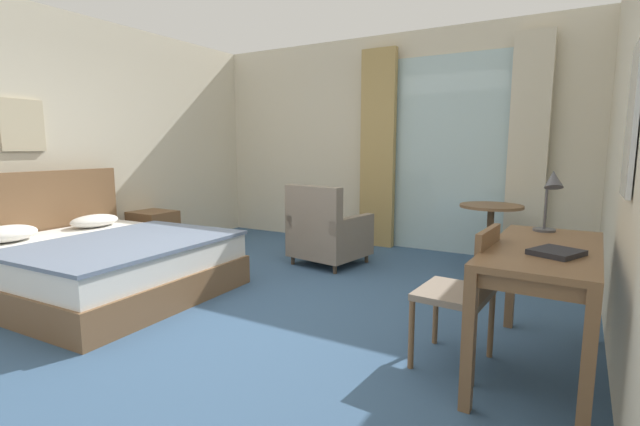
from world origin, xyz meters
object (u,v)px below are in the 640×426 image
writing_desk (544,262)px  desk_lamp (551,190)px  closed_book (556,252)px  round_cafe_table (490,223)px  desk_chair (466,286)px  bed (99,263)px  nightstand (154,232)px  framed_picture (22,125)px  armchair_by_window (327,234)px

writing_desk → desk_lamp: bearing=91.0°
closed_book → round_cafe_table: size_ratio=0.33×
desk_chair → round_cafe_table: 2.31m
writing_desk → bed: bearing=-173.8°
nightstand → round_cafe_table: (3.88, 1.21, 0.27)m
desk_lamp → desk_chair: bearing=-125.7°
closed_book → bed: bearing=-152.5°
nightstand → framed_picture: bearing=-99.9°
bed → desk_lamp: size_ratio=4.72×
framed_picture → round_cafe_table: bearing=31.8°
desk_chair → round_cafe_table: bearing=96.2°
nightstand → armchair_by_window: bearing=15.0°
desk_lamp → closed_book: (0.08, -0.61, -0.28)m
nightstand → round_cafe_table: 4.07m
desk_lamp → round_cafe_table: bearing=110.1°
bed → closed_book: size_ratio=8.60×
bed → framed_picture: (-1.11, 0.00, 1.28)m
round_cafe_table → nightstand: bearing=-162.7°
bed → nightstand: (-0.88, 1.34, -0.02)m
writing_desk → desk_chair: size_ratio=1.55×
nightstand → desk_chair: size_ratio=0.61×
bed → armchair_by_window: size_ratio=2.26×
bed → armchair_by_window: (1.34, 1.93, 0.08)m
bed → framed_picture: size_ratio=4.01×
round_cafe_table → closed_book: bearing=-73.2°
desk_lamp → bed: bearing=-167.7°
framed_picture → armchair_by_window: bearing=38.2°
round_cafe_table → framed_picture: size_ratio=1.41×
writing_desk → nightstand: bearing=168.2°
bed → closed_book: (3.72, 0.18, 0.51)m
closed_book → round_cafe_table: (-0.72, 2.37, -0.25)m
bed → desk_lamp: bearing=12.3°
desk_lamp → armchair_by_window: (-2.30, 1.14, -0.71)m
desk_lamp → closed_book: 0.67m
writing_desk → framed_picture: size_ratio=2.60×
closed_book → round_cafe_table: bearing=131.5°
closed_book → armchair_by_window: armchair_by_window is taller
armchair_by_window → writing_desk: bearing=-33.6°
framed_picture → writing_desk: bearing=4.7°
closed_book → armchair_by_window: 2.98m
armchair_by_window → closed_book: bearing=-36.3°
desk_chair → desk_lamp: desk_lamp is taller
desk_lamp → framed_picture: size_ratio=0.85×
desk_chair → desk_lamp: 0.87m
nightstand → bed: bearing=-56.8°
nightstand → desk_lamp: bearing=-6.9°
framed_picture → bed: bearing=-0.2°
writing_desk → round_cafe_table: size_ratio=1.84×
bed → framed_picture: framed_picture is taller
desk_chair → round_cafe_table: (-0.25, 2.30, 0.03)m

